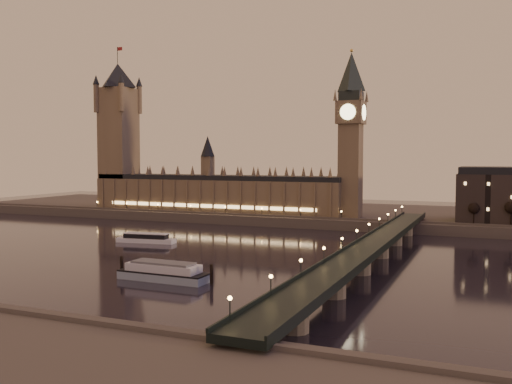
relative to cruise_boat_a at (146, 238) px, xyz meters
The scene contains 10 objects.
ground 30.92m from the cruise_boat_a, 31.01° to the right, with size 700.00×700.00×0.00m, color black.
far_embankment 159.43m from the cruise_boat_a, 69.27° to the left, with size 560.00×130.00×6.00m, color #423D35.
palace_of_westminster 107.77m from the cruise_boat_a, 97.42° to the left, with size 180.00×26.62×52.00m.
victoria_tower 154.43m from the cruise_boat_a, 131.67° to the left, with size 31.68×31.68×118.00m.
big_ben 146.05m from the cruise_boat_a, 52.58° to the left, with size 17.68×17.68×104.00m.
westminster_bridge 119.16m from the cruise_boat_a, ahead, with size 13.20×260.00×15.30m.
bare_tree_0 180.91m from the cruise_boat_a, 31.07° to the left, with size 6.42×6.42×13.06m.
bare_tree_1 195.79m from the cruise_boat_a, 28.47° to the left, with size 6.42×6.42×13.06m.
cruise_boat_a is the anchor object (origin of this frame).
moored_barge 91.78m from the cruise_boat_a, 52.38° to the right, with size 38.99×10.21×7.15m.
Camera 1 is at (137.89, -228.42, 44.08)m, focal length 40.00 mm.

